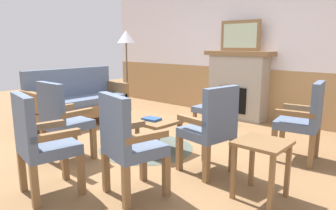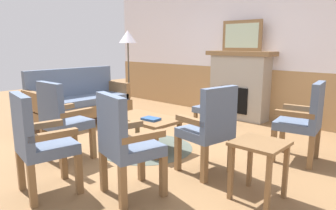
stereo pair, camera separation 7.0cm
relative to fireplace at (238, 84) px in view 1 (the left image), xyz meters
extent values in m
plane|color=olive|center=(0.00, -2.35, -0.65)|extent=(14.00, 14.00, 0.00)
cube|color=white|center=(0.00, 0.25, 0.70)|extent=(7.20, 0.12, 2.70)
cube|color=#A87F51|center=(0.00, 0.18, -0.18)|extent=(7.20, 0.02, 0.95)
cube|color=#A39989|center=(0.00, 0.00, -0.05)|extent=(1.10, 0.36, 1.20)
cube|color=black|center=(0.00, -0.19, -0.27)|extent=(0.56, 0.02, 0.48)
cube|color=brown|center=(0.00, 0.00, 0.59)|extent=(1.30, 0.44, 0.08)
cube|color=brown|center=(0.00, 0.00, 0.91)|extent=(0.80, 0.03, 0.56)
cube|color=#B2C6A8|center=(0.00, -0.02, 0.91)|extent=(0.68, 0.01, 0.44)
cube|color=brown|center=(-1.54, -3.13, -0.57)|extent=(0.08, 0.08, 0.16)
cube|color=brown|center=(-1.54, -1.45, -0.57)|extent=(0.08, 0.08, 0.16)
cube|color=brown|center=(-2.14, -3.13, -0.57)|extent=(0.08, 0.08, 0.16)
cube|color=brown|center=(-2.14, -1.45, -0.57)|extent=(0.08, 0.08, 0.16)
cube|color=brown|center=(-1.84, -2.29, -0.39)|extent=(0.70, 1.80, 0.20)
cube|color=slate|center=(-1.84, -2.29, -0.23)|extent=(0.60, 1.70, 0.12)
cube|color=slate|center=(-2.14, -2.29, 0.08)|extent=(0.10, 1.70, 0.50)
cube|color=brown|center=(-1.84, -3.14, -0.12)|extent=(0.60, 0.10, 0.30)
cube|color=brown|center=(-1.84, -1.44, -0.12)|extent=(0.60, 0.10, 0.30)
cube|color=brown|center=(-0.46, -2.63, -0.45)|extent=(0.05, 0.05, 0.40)
cube|color=brown|center=(0.38, -2.63, -0.45)|extent=(0.05, 0.05, 0.40)
cube|color=brown|center=(-0.46, -2.19, -0.45)|extent=(0.05, 0.05, 0.40)
cube|color=brown|center=(0.38, -2.19, -0.45)|extent=(0.05, 0.05, 0.40)
cube|color=brown|center=(-0.04, -2.41, -0.23)|extent=(0.96, 0.56, 0.04)
cylinder|color=#4C564C|center=(-0.04, -2.41, -0.65)|extent=(1.29, 1.29, 0.01)
cube|color=navy|center=(0.14, -2.48, -0.20)|extent=(0.24, 0.18, 0.03)
cube|color=brown|center=(-0.21, -1.07, -0.52)|extent=(0.05, 0.05, 0.26)
cube|color=brown|center=(0.09, -1.07, -0.52)|extent=(0.05, 0.05, 0.26)
cube|color=brown|center=(-0.21, -0.77, -0.52)|extent=(0.05, 0.05, 0.26)
cube|color=brown|center=(0.09, -0.77, -0.52)|extent=(0.05, 0.05, 0.26)
cube|color=slate|center=(-0.06, -0.92, -0.34)|extent=(0.40, 0.40, 0.10)
cube|color=brown|center=(0.78, -2.67, -0.45)|extent=(0.07, 0.07, 0.40)
cube|color=brown|center=(0.84, -2.26, -0.45)|extent=(0.07, 0.07, 0.40)
cube|color=brown|center=(1.20, -2.74, -0.45)|extent=(0.07, 0.07, 0.40)
cube|color=brown|center=(1.26, -2.32, -0.45)|extent=(0.07, 0.07, 0.40)
cube|color=slate|center=(1.02, -2.50, -0.20)|extent=(0.55, 0.55, 0.10)
cube|color=slate|center=(1.22, -2.53, 0.09)|extent=(0.15, 0.49, 0.48)
cube|color=brown|center=(0.99, -2.70, -0.03)|extent=(0.45, 0.14, 0.06)
cube|color=brown|center=(1.05, -2.30, -0.03)|extent=(0.45, 0.14, 0.06)
cube|color=brown|center=(1.46, -1.70, -0.45)|extent=(0.07, 0.07, 0.40)
cube|color=brown|center=(1.40, -1.28, -0.45)|extent=(0.07, 0.07, 0.40)
cube|color=brown|center=(1.88, -1.63, -0.45)|extent=(0.07, 0.07, 0.40)
cube|color=brown|center=(1.81, -1.22, -0.45)|extent=(0.07, 0.07, 0.40)
cube|color=slate|center=(1.64, -1.46, -0.20)|extent=(0.55, 0.55, 0.10)
cube|color=slate|center=(1.84, -1.43, 0.09)|extent=(0.15, 0.49, 0.48)
cube|color=brown|center=(1.67, -1.66, -0.03)|extent=(0.45, 0.14, 0.06)
cube|color=brown|center=(1.61, -1.26, -0.03)|extent=(0.45, 0.14, 0.06)
cube|color=brown|center=(-0.66, -3.13, -0.45)|extent=(0.06, 0.06, 0.40)
cube|color=brown|center=(-0.24, -3.12, -0.45)|extent=(0.06, 0.06, 0.40)
cube|color=brown|center=(-0.65, -3.55, -0.45)|extent=(0.06, 0.06, 0.40)
cube|color=brown|center=(-0.23, -3.54, -0.45)|extent=(0.06, 0.06, 0.40)
cube|color=slate|center=(-0.44, -3.34, -0.20)|extent=(0.49, 0.49, 0.10)
cube|color=slate|center=(-0.44, -3.54, 0.09)|extent=(0.48, 0.09, 0.48)
cube|color=brown|center=(-0.65, -3.34, -0.03)|extent=(0.08, 0.44, 0.06)
cube|color=brown|center=(-0.24, -3.33, -0.03)|extent=(0.08, 0.44, 0.06)
cube|color=brown|center=(0.04, -3.67, -0.45)|extent=(0.07, 0.07, 0.40)
cube|color=brown|center=(0.46, -3.74, -0.45)|extent=(0.07, 0.07, 0.40)
cube|color=brown|center=(-0.03, -4.08, -0.45)|extent=(0.07, 0.07, 0.40)
cube|color=brown|center=(0.39, -4.15, -0.45)|extent=(0.07, 0.07, 0.40)
cube|color=slate|center=(0.21, -3.91, -0.20)|extent=(0.55, 0.55, 0.10)
cube|color=slate|center=(0.18, -4.11, 0.09)|extent=(0.49, 0.16, 0.48)
cube|color=brown|center=(0.01, -3.88, -0.03)|extent=(0.14, 0.45, 0.06)
cube|color=brown|center=(0.42, -3.95, -0.03)|extent=(0.14, 0.45, 0.06)
cube|color=brown|center=(0.67, -3.14, -0.45)|extent=(0.07, 0.07, 0.40)
cube|color=brown|center=(1.08, -3.23, -0.45)|extent=(0.07, 0.07, 0.40)
cube|color=brown|center=(0.58, -3.55, -0.45)|extent=(0.07, 0.07, 0.40)
cube|color=brown|center=(0.99, -3.64, -0.45)|extent=(0.07, 0.07, 0.40)
cube|color=slate|center=(0.83, -3.39, -0.20)|extent=(0.57, 0.57, 0.10)
cube|color=slate|center=(0.79, -3.58, 0.09)|extent=(0.49, 0.18, 0.48)
cube|color=brown|center=(0.63, -3.34, -0.03)|extent=(0.17, 0.44, 0.06)
cube|color=brown|center=(1.03, -3.43, -0.03)|extent=(0.17, 0.44, 0.06)
cube|color=brown|center=(1.57, -2.49, -0.39)|extent=(0.04, 0.04, 0.52)
cube|color=brown|center=(1.93, -2.49, -0.39)|extent=(0.04, 0.04, 0.52)
cube|color=brown|center=(1.57, -2.85, -0.39)|extent=(0.04, 0.04, 0.52)
cube|color=brown|center=(1.93, -2.85, -0.39)|extent=(0.04, 0.04, 0.52)
cube|color=brown|center=(1.75, -2.67, -0.12)|extent=(0.44, 0.44, 0.03)
cylinder|color=#332D28|center=(-1.96, -1.07, -0.64)|extent=(0.24, 0.24, 0.03)
cylinder|color=#4C473D|center=(-1.96, -1.07, 0.08)|extent=(0.03, 0.03, 1.40)
cone|color=silver|center=(-1.96, -1.07, 0.90)|extent=(0.36, 0.36, 0.25)
camera|label=1|loc=(2.89, -5.21, 0.76)|focal=32.81mm
camera|label=2|loc=(2.94, -5.17, 0.76)|focal=32.81mm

